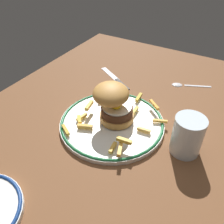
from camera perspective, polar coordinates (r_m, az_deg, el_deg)
name	(u,v)px	position (r cm, az deg, el deg)	size (l,w,h in cm)	color
ground_plane	(122,137)	(66.96, 2.26, -5.98)	(116.19, 88.61, 4.00)	brown
dinner_plate	(112,123)	(67.12, 0.00, -2.51)	(28.85, 28.85, 1.60)	white
burger	(114,103)	(63.85, 0.41, 2.21)	(13.24, 13.11, 11.00)	#C98941
fries_pile	(113,117)	(66.18, 0.29, -1.25)	(26.69, 23.91, 2.81)	#ECB546
water_glass	(187,137)	(60.40, 17.28, -5.68)	(7.32, 7.32, 10.01)	silver
knife	(117,79)	(87.07, 1.18, 7.68)	(10.34, 16.32, 0.70)	black
spoon	(182,84)	(87.44, 16.12, 6.28)	(6.90, 12.86, 0.90)	silver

